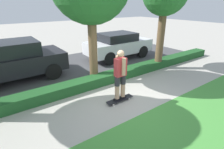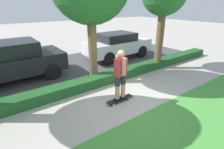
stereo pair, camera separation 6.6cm
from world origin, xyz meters
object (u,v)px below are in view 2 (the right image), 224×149
(skater_person, at_px, (121,74))
(parked_car_middle, at_px, (118,45))
(skateboard, at_px, (120,99))
(parked_car_front, at_px, (16,60))

(skater_person, bearing_deg, parked_car_middle, 53.15)
(skateboard, xyz_separation_m, parked_car_front, (-2.45, 4.20, 0.81))
(skateboard, distance_m, skater_person, 0.94)
(skater_person, relative_size, parked_car_middle, 0.43)
(skateboard, bearing_deg, skater_person, -178.77)
(parked_car_front, bearing_deg, skateboard, -59.82)
(skater_person, relative_size, parked_car_front, 0.45)
(skater_person, xyz_separation_m, parked_car_middle, (3.16, 4.21, -0.19))
(parked_car_middle, bearing_deg, skateboard, -126.61)
(skateboard, height_order, skater_person, skater_person)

